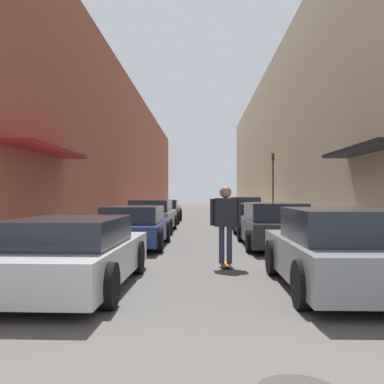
% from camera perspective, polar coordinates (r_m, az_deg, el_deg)
% --- Properties ---
extents(ground, '(134.85, 134.85, 0.00)m').
position_cam_1_polar(ground, '(26.56, 1.46, -3.65)').
color(ground, '#4C4947').
extents(curb_strip_left, '(1.80, 61.30, 0.12)m').
position_cam_1_polar(curb_strip_left, '(32.93, -5.82, -2.87)').
color(curb_strip_left, gray).
rests_on(curb_strip_left, ground).
extents(curb_strip_right, '(1.80, 61.30, 0.12)m').
position_cam_1_polar(curb_strip_right, '(32.94, 8.70, -2.87)').
color(curb_strip_right, gray).
rests_on(curb_strip_right, ground).
extents(building_row_left, '(4.90, 61.30, 9.58)m').
position_cam_1_polar(building_row_left, '(33.52, -10.77, 5.28)').
color(building_row_left, brown).
rests_on(building_row_left, ground).
extents(building_row_right, '(4.90, 61.30, 11.44)m').
position_cam_1_polar(building_row_right, '(33.65, 13.63, 6.85)').
color(building_row_right, tan).
rests_on(building_row_right, ground).
extents(parked_car_left_0, '(1.97, 4.32, 1.21)m').
position_cam_1_polar(parked_car_left_0, '(7.60, -15.51, -7.93)').
color(parked_car_left_0, '#B7B7BC').
rests_on(parked_car_left_0, ground).
extents(parked_car_left_1, '(1.96, 4.17, 1.23)m').
position_cam_1_polar(parked_car_left_1, '(13.12, -7.71, -4.61)').
color(parked_car_left_1, navy).
rests_on(parked_car_left_1, ground).
extents(parked_car_left_2, '(1.91, 4.21, 1.34)m').
position_cam_1_polar(parked_car_left_2, '(18.06, -5.39, -3.25)').
color(parked_car_left_2, gray).
rests_on(parked_car_left_2, ground).
extents(parked_car_left_3, '(1.98, 4.50, 1.26)m').
position_cam_1_polar(parked_car_left_3, '(23.94, -3.91, -2.54)').
color(parked_car_left_3, black).
rests_on(parked_car_left_3, ground).
extents(parked_car_right_0, '(2.03, 4.04, 1.36)m').
position_cam_1_polar(parked_car_right_0, '(7.61, 19.18, -7.43)').
color(parked_car_right_0, gray).
rests_on(parked_car_right_0, ground).
extents(parked_car_right_1, '(1.92, 4.43, 1.33)m').
position_cam_1_polar(parked_car_right_1, '(13.20, 10.80, -4.43)').
color(parked_car_right_1, '#232326').
rests_on(parked_car_right_1, ground).
extents(parked_car_right_2, '(2.04, 4.72, 1.19)m').
position_cam_1_polar(parked_car_right_2, '(18.44, 8.39, -3.36)').
color(parked_car_right_2, navy).
rests_on(parked_car_right_2, ground).
extents(parked_car_right_3, '(1.95, 4.02, 1.41)m').
position_cam_1_polar(parked_car_right_3, '(23.79, 6.95, -2.45)').
color(parked_car_right_3, '#515459').
rests_on(parked_car_right_3, ground).
extents(skateboarder, '(0.68, 0.78, 1.77)m').
position_cam_1_polar(skateboarder, '(9.44, 4.49, -3.36)').
color(skateboarder, brown).
rests_on(skateboarder, ground).
extents(traffic_light, '(0.16, 0.22, 3.97)m').
position_cam_1_polar(traffic_light, '(26.84, 10.75, 1.81)').
color(traffic_light, '#2D2D2D').
rests_on(traffic_light, curb_strip_right).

